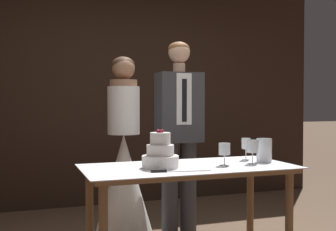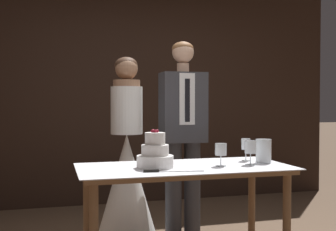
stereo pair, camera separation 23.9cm
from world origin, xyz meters
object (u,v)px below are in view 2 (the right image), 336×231
Objects in this scene: tiered_cake at (155,154)px; groom at (183,128)px; hurricane_candle at (264,152)px; cake_knife at (162,171)px; wine_glass_middle at (221,151)px; bride at (127,173)px; wine_glass_far at (250,148)px; cake_table at (184,179)px; wine_glass_near at (246,145)px.

groom is at bearing 61.74° from tiered_cake.
hurricane_candle is 0.10× the size of groom.
wine_glass_middle is (0.46, 0.13, 0.10)m from cake_knife.
groom is at bearing -0.06° from bride.
wine_glass_far is (0.23, 0.01, 0.01)m from wine_glass_middle.
groom is at bearing 89.11° from wine_glass_middle.
cake_table is at bearing 163.46° from wine_glass_middle.
cake_knife is at bearing -166.48° from hurricane_candle.
groom is (-0.28, 0.73, 0.10)m from wine_glass_near.
bride is (-0.87, 0.87, -0.26)m from hurricane_candle.
wine_glass_middle is at bearing -144.72° from wine_glass_near.
wine_glass_far is 0.15m from hurricane_candle.
hurricane_candle is at bearing 21.76° from cake_knife.
groom is at bearing 74.24° from cake_knife.
cake_knife is 0.86m from hurricane_candle.
bride is at bearing 179.94° from groom.
wine_glass_middle is at bearing -61.63° from bride.
bride reaches higher than cake_table.
hurricane_candle reaches higher than wine_glass_near.
wine_glass_near is 0.97× the size of hurricane_candle.
bride is (-0.26, 0.86, -0.08)m from cake_table.
tiered_cake is 0.46m from wine_glass_middle.
tiered_cake is at bearing 98.33° from cake_knife.
tiered_cake reaches higher than wine_glass_near.
bride is (-0.04, 0.88, -0.26)m from tiered_cake.
wine_glass_near is at bearing 13.91° from cake_table.
wine_glass_middle is at bearing -16.54° from cake_table.
wine_glass_middle is (0.46, -0.05, 0.02)m from tiered_cake.
cake_table is at bearing -166.09° from wine_glass_near.
wine_glass_middle is at bearing -178.23° from wine_glass_far.
wine_glass_far is at bearing -7.86° from cake_table.
groom is at bearing 112.16° from hurricane_candle.
groom is (0.52, -0.00, 0.39)m from bride.
wine_glass_near is at bearing 32.47° from cake_knife.
wine_glass_middle is (0.25, -0.07, 0.20)m from cake_table.
wine_glass_far reaches higher than wine_glass_near.
wine_glass_near is 0.11× the size of bride.
wine_glass_near is (0.75, 0.34, 0.11)m from cake_knife.
bride is at bearing 128.42° from wine_glass_far.
bride reaches higher than hurricane_candle.
cake_knife is 0.83m from wine_glass_near.
groom reaches higher than cake_table.
wine_glass_far is at bearing -106.70° from wine_glass_near.
wine_glass_far is 0.96m from groom.
wine_glass_middle is at bearing -90.89° from groom.
cake_knife is at bearing -155.77° from wine_glass_near.
wine_glass_far is at bearing -76.86° from groom.
wine_glass_middle is (-0.29, -0.21, -0.01)m from wine_glass_near.
tiered_cake is 0.16× the size of bride.
hurricane_candle reaches higher than cake_knife.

